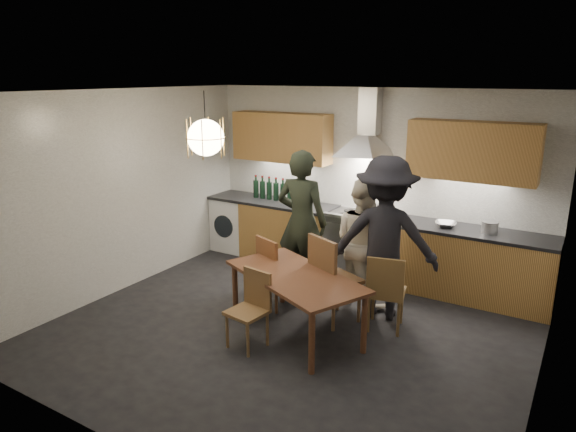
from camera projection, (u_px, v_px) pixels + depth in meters
The scene contains 17 objects.
ground at pixel (289, 330), 5.75m from camera, with size 5.00×5.00×0.00m, color black.
room_shell at pixel (289, 181), 5.29m from camera, with size 5.02×4.52×2.61m.
counter_run at pixel (361, 245), 7.22m from camera, with size 5.00×0.62×0.90m.
range_stove at pixel (360, 245), 7.23m from camera, with size 0.90×0.60×0.92m.
wall_fixtures at pixel (367, 143), 6.95m from camera, with size 4.30×0.54×1.10m.
pendant_lamp at pixel (206, 138), 5.60m from camera, with size 0.43×0.43×0.70m.
dining_table at pixel (295, 282), 5.53m from camera, with size 1.82×1.41×0.69m.
chair_back_left at pixel (274, 268), 6.19m from camera, with size 0.53×0.53×0.90m.
chair_back_mid at pixel (330, 274), 5.78m from camera, with size 0.62×0.62×1.04m.
chair_back_right at pixel (386, 288), 5.60m from camera, with size 0.48×0.48×0.89m.
chair_front at pixel (252, 303), 5.34m from camera, with size 0.41×0.41×0.81m.
person_left at pixel (302, 222), 6.58m from camera, with size 0.68×0.45×1.87m, color black.
person_mid at pixel (363, 242), 6.27m from camera, with size 0.77×0.60×1.59m, color silver.
person_right at pixel (385, 238), 5.89m from camera, with size 1.23×0.71×1.90m, color black.
mixing_bowl at pixel (446, 224), 6.50m from camera, with size 0.26×0.26×0.06m, color silver.
stock_pot at pixel (490, 228), 6.24m from camera, with size 0.20×0.20×0.14m, color silver.
wine_bottles at pixel (279, 189), 7.80m from camera, with size 0.95×0.08×0.35m.
Camera 1 is at (2.68, -4.45, 2.78)m, focal length 32.00 mm.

